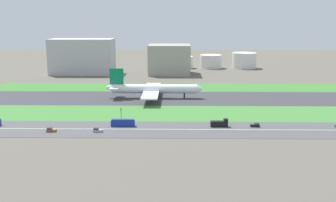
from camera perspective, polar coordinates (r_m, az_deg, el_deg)
ground_plane at (r=253.88m, az=1.56°, el=0.41°), size 800.00×800.00×0.00m
runway at (r=253.87m, az=1.56°, el=0.42°), size 280.00×46.00×0.10m
grass_median_north at (r=294.13m, az=1.48°, el=2.05°), size 280.00×36.00×0.10m
grass_median_south at (r=213.90m, az=1.66°, el=-1.82°), size 280.00×36.00×0.10m
highway at (r=183.02m, az=1.78°, el=-4.24°), size 280.00×28.00×0.10m
highway_centerline at (r=183.00m, az=1.78°, el=-4.23°), size 266.00×0.50×0.01m
airliner at (r=253.10m, az=-2.38°, el=1.81°), size 65.00×56.00×19.70m
car_3 at (r=181.51m, az=-10.46°, el=-4.30°), size 4.40×1.80×2.00m
car_1 at (r=187.00m, az=-17.01°, el=-4.15°), size 4.40×1.80×2.00m
truck_0 at (r=188.66m, az=7.69°, el=-3.33°), size 8.40×2.50×4.00m
car_2 at (r=191.68m, az=12.86°, el=-3.52°), size 4.40×1.80×2.00m
bus_0 at (r=189.00m, az=-6.72°, el=-3.23°), size 11.60×2.50×3.50m
traffic_light at (r=196.29m, az=-6.99°, el=-1.91°), size 0.36×0.50×7.20m
terminal_building at (r=374.56m, az=-12.59°, el=6.49°), size 58.84×28.83×32.97m
hangar_building at (r=364.55m, az=0.20°, el=6.20°), size 38.92×34.43×27.59m
fuel_tank_west at (r=410.22m, az=2.49°, el=5.79°), size 17.66×17.66×12.38m
fuel_tank_centre at (r=411.79m, az=6.37°, el=5.87°), size 23.08×23.08×13.95m
fuel_tank_east at (r=416.45m, az=11.24°, el=5.94°), size 25.29×25.29×16.33m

